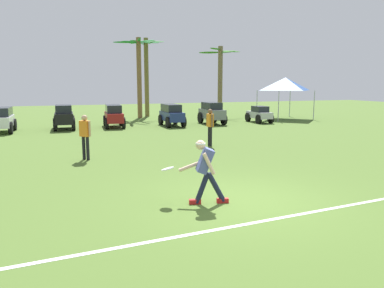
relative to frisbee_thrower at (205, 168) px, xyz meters
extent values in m
plane|color=#4B6829|center=(0.88, -0.11, -0.80)|extent=(80.00, 80.00, 0.00)
cube|color=white|center=(0.88, -1.37, -0.79)|extent=(20.75, 1.75, 0.01)
cylinder|color=#191E38|center=(-0.06, 0.01, -0.44)|extent=(0.37, 0.19, 0.72)
cube|color=red|center=(-0.22, 0.05, -0.75)|extent=(0.28, 0.16, 0.10)
cylinder|color=#191E38|center=(0.24, -0.05, -0.44)|extent=(0.46, 0.21, 0.69)
cube|color=red|center=(0.39, -0.09, -0.75)|extent=(0.28, 0.16, 0.10)
cube|color=#4C5699|center=(0.00, 0.00, 0.17)|extent=(0.45, 0.42, 0.58)
sphere|color=beige|center=(-0.10, 0.02, 0.52)|extent=(0.25, 0.25, 0.21)
cylinder|color=white|center=(-0.10, 0.02, 0.55)|extent=(0.26, 0.26, 0.03)
cylinder|color=beige|center=(-0.24, 0.24, 0.02)|extent=(0.58, 0.21, 0.27)
cylinder|color=beige|center=(0.00, -0.21, 0.14)|extent=(0.29, 0.14, 0.49)
cylinder|color=white|center=(-0.74, 0.37, -0.03)|extent=(0.39, 0.39, 0.10)
cylinder|color=black|center=(3.08, 6.96, -0.39)|extent=(0.11, 0.11, 0.82)
cylinder|color=black|center=(3.09, 7.14, -0.39)|extent=(0.11, 0.11, 0.82)
cube|color=orange|center=(3.09, 7.05, 0.29)|extent=(0.20, 0.34, 0.54)
cylinder|color=brown|center=(3.08, 6.84, 0.30)|extent=(0.07, 0.07, 0.52)
cylinder|color=brown|center=(3.09, 7.26, 0.30)|extent=(0.07, 0.07, 0.52)
sphere|color=brown|center=(3.09, 7.05, 0.66)|extent=(0.20, 0.20, 0.20)
cylinder|color=black|center=(-2.02, 5.78, -0.39)|extent=(0.16, 0.16, 0.82)
cylinder|color=black|center=(-2.14, 5.91, -0.39)|extent=(0.16, 0.16, 0.82)
cube|color=orange|center=(-2.08, 5.84, 0.29)|extent=(0.38, 0.39, 0.54)
cylinder|color=tan|center=(-1.94, 5.69, 0.30)|extent=(0.10, 0.10, 0.52)
cylinder|color=tan|center=(-2.22, 6.00, 0.30)|extent=(0.10, 0.10, 0.52)
sphere|color=tan|center=(-2.08, 5.84, 0.66)|extent=(0.28, 0.28, 0.20)
cube|color=silver|center=(-5.69, 14.86, -0.19)|extent=(1.02, 2.42, 0.55)
cube|color=#1E232B|center=(-5.69, 15.01, 0.31)|extent=(0.89, 1.82, 0.46)
cylinder|color=black|center=(-5.19, 15.68, -0.47)|extent=(0.20, 0.66, 0.66)
cylinder|color=black|center=(-5.23, 14.01, -0.47)|extent=(0.20, 0.66, 0.66)
cube|color=black|center=(-2.55, 15.25, -0.14)|extent=(1.04, 2.38, 0.60)
cube|color=#1E232B|center=(-2.54, 15.30, 0.38)|extent=(0.90, 1.57, 0.44)
cylinder|color=black|center=(-3.01, 16.04, -0.44)|extent=(0.20, 0.72, 0.72)
cylinder|color=black|center=(-2.04, 16.01, -0.44)|extent=(0.20, 0.72, 0.72)
cylinder|color=black|center=(-3.06, 14.48, -0.44)|extent=(0.20, 0.72, 0.72)
cylinder|color=black|center=(-2.08, 14.46, -0.44)|extent=(0.20, 0.72, 0.72)
cube|color=maroon|center=(0.29, 15.27, -0.19)|extent=(1.11, 2.46, 0.55)
cube|color=#1E232B|center=(0.30, 15.42, 0.31)|extent=(0.96, 1.85, 0.46)
cylinder|color=black|center=(-0.14, 16.14, -0.47)|extent=(0.22, 0.67, 0.66)
cylinder|color=black|center=(0.82, 16.08, -0.47)|extent=(0.22, 0.67, 0.66)
cylinder|color=black|center=(-0.25, 14.47, -0.47)|extent=(0.22, 0.67, 0.66)
cylinder|color=black|center=(0.71, 14.40, -0.47)|extent=(0.22, 0.67, 0.66)
cube|color=navy|center=(3.75, 14.71, -0.19)|extent=(0.97, 2.40, 0.55)
cube|color=#1E232B|center=(3.75, 14.86, 0.31)|extent=(0.85, 1.80, 0.46)
cylinder|color=black|center=(3.27, 15.55, -0.47)|extent=(0.18, 0.66, 0.66)
cylinder|color=black|center=(4.23, 15.55, -0.47)|extent=(0.18, 0.66, 0.66)
cylinder|color=black|center=(3.27, 13.88, -0.47)|extent=(0.18, 0.66, 0.66)
cylinder|color=black|center=(4.23, 13.87, -0.47)|extent=(0.18, 0.66, 0.66)
cube|color=slate|center=(6.53, 14.91, -0.14)|extent=(0.98, 2.35, 0.60)
cube|color=#1E232B|center=(6.53, 14.96, 0.38)|extent=(0.86, 1.55, 0.44)
cylinder|color=black|center=(6.04, 15.69, -0.44)|extent=(0.18, 0.72, 0.72)
cylinder|color=black|center=(7.02, 15.68, -0.44)|extent=(0.18, 0.72, 0.72)
cylinder|color=black|center=(6.04, 14.13, -0.44)|extent=(0.18, 0.72, 0.72)
cylinder|color=black|center=(7.02, 14.13, -0.44)|extent=(0.18, 0.72, 0.72)
cube|color=#B7BABF|center=(9.94, 14.77, -0.29)|extent=(0.97, 2.23, 0.42)
cube|color=#1E232B|center=(9.94, 14.67, 0.11)|extent=(0.83, 1.13, 0.38)
cylinder|color=black|center=(9.52, 15.56, -0.50)|extent=(0.20, 0.61, 0.60)
cylinder|color=black|center=(10.42, 15.53, -0.50)|extent=(0.20, 0.61, 0.60)
cylinder|color=black|center=(9.47, 14.02, -0.50)|extent=(0.20, 0.61, 0.60)
cylinder|color=black|center=(10.37, 13.99, -0.50)|extent=(0.20, 0.61, 0.60)
cylinder|color=brown|center=(3.08, 20.78, 2.19)|extent=(0.35, 0.35, 5.97)
ellipsoid|color=#217D35|center=(3.89, 20.81, 4.84)|extent=(1.63, 0.33, 0.17)
ellipsoid|color=#217D35|center=(3.43, 21.41, 4.82)|extent=(0.93, 1.40, 0.19)
ellipsoid|color=#217D35|center=(2.98, 21.77, 4.90)|extent=(0.44, 2.00, 0.14)
ellipsoid|color=#217D35|center=(2.18, 21.07, 4.82)|extent=(1.87, 0.84, 0.16)
ellipsoid|color=#217D35|center=(2.38, 20.46, 4.77)|extent=(1.48, 0.85, 0.20)
ellipsoid|color=#217D35|center=(2.92, 19.84, 4.90)|extent=(0.55, 1.91, 0.15)
ellipsoid|color=#217D35|center=(3.51, 20.04, 4.85)|extent=(1.08, 1.60, 0.17)
cylinder|color=brown|center=(3.89, 21.84, 2.24)|extent=(0.34, 0.34, 6.08)
ellipsoid|color=#357837|center=(4.61, 21.75, 5.02)|extent=(1.47, 0.42, 0.16)
ellipsoid|color=#357837|center=(4.23, 22.48, 4.99)|extent=(0.90, 1.41, 0.17)
ellipsoid|color=#357837|center=(3.27, 22.25, 4.99)|extent=(1.37, 1.03, 0.17)
ellipsoid|color=#357837|center=(3.18, 21.40, 4.94)|extent=(1.54, 1.08, 0.17)
ellipsoid|color=#357837|center=(4.03, 20.87, 4.87)|extent=(0.53, 1.96, 0.17)
cylinder|color=brown|center=(9.64, 20.55, 1.97)|extent=(0.38, 0.38, 5.53)
ellipsoid|color=#347424|center=(10.58, 20.68, 4.36)|extent=(1.92, 0.50, 0.17)
ellipsoid|color=#347424|center=(9.93, 21.34, 4.41)|extent=(0.82, 1.68, 0.17)
ellipsoid|color=#347424|center=(8.90, 21.04, 4.25)|extent=(1.61, 1.19, 0.20)
ellipsoid|color=#347424|center=(8.98, 20.05, 4.47)|extent=(1.48, 1.20, 0.15)
ellipsoid|color=#347424|center=(9.89, 19.73, 4.24)|extent=(0.73, 1.72, 0.20)
cylinder|color=#B2B5BA|center=(14.48, 17.85, 0.25)|extent=(0.06, 0.06, 2.10)
cylinder|color=#B2B5BA|center=(11.51, 17.85, 0.25)|extent=(0.06, 0.06, 2.10)
cylinder|color=#B2B5BA|center=(14.48, 14.88, 0.25)|extent=(0.06, 0.06, 2.10)
cylinder|color=#B2B5BA|center=(11.51, 14.88, 0.25)|extent=(0.06, 0.06, 2.10)
pyramid|color=#33569E|center=(12.99, 16.37, 1.77)|extent=(3.11, 3.11, 0.93)
camera|label=1|loc=(-3.01, -7.37, 1.83)|focal=35.00mm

